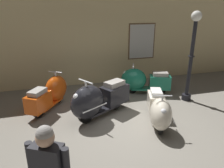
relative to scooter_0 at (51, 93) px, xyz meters
The scene contains 7 objects.
ground_plane 2.37m from the scooter_0, 46.01° to the right, with size 60.00×60.00×0.00m, color slate.
showroom_back_wall 2.81m from the scooter_0, 48.47° to the left, with size 18.00×0.24×3.68m.
scooter_0 is the anchor object (origin of this frame).
scooter_1 1.49m from the scooter_0, 41.56° to the right, with size 1.85×1.37×1.12m.
scooter_2 3.07m from the scooter_0, 36.43° to the right, with size 0.92×1.61×0.95m.
scooter_3 2.93m from the scooter_0, ahead, with size 1.69×1.02×1.00m.
lamppost 4.27m from the scooter_0, ahead, with size 0.30×0.30×2.68m.
Camera 1 is at (-1.48, -4.23, 2.75)m, focal length 33.96 mm.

